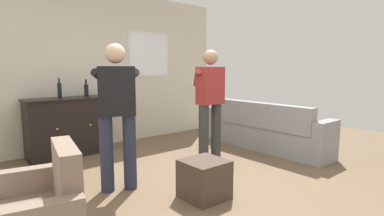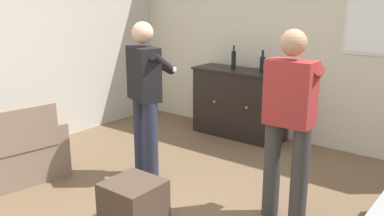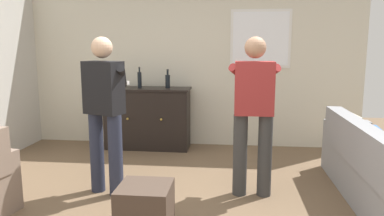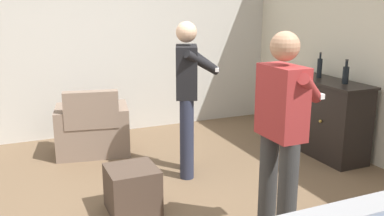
{
  "view_description": "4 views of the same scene",
  "coord_description": "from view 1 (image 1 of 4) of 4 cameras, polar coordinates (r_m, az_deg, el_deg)",
  "views": [
    {
      "loc": [
        -2.22,
        -2.63,
        1.4
      ],
      "look_at": [
        0.1,
        0.13,
        0.93
      ],
      "focal_mm": 28.0,
      "sensor_mm": 36.0,
      "label": 1
    },
    {
      "loc": [
        2.3,
        -2.62,
        1.97
      ],
      "look_at": [
        0.08,
        0.25,
        0.97
      ],
      "focal_mm": 40.0,
      "sensor_mm": 36.0,
      "label": 2
    },
    {
      "loc": [
        0.62,
        -3.28,
        1.6
      ],
      "look_at": [
        0.23,
        0.28,
        0.99
      ],
      "focal_mm": 35.0,
      "sensor_mm": 36.0,
      "label": 3
    },
    {
      "loc": [
        3.42,
        -1.26,
        1.9
      ],
      "look_at": [
        0.09,
        0.19,
        0.98
      ],
      "focal_mm": 40.0,
      "sensor_mm": 36.0,
      "label": 4
    }
  ],
  "objects": [
    {
      "name": "bottle_liquor_amber",
      "position": [
        5.16,
        -23.92,
        3.16
      ],
      "size": [
        0.06,
        0.06,
        0.32
      ],
      "color": "black",
      "rests_on": "sideboard_cabinet"
    },
    {
      "name": "ottoman",
      "position": [
        3.35,
        2.35,
        -13.37
      ],
      "size": [
        0.45,
        0.45,
        0.42
      ],
      "primitive_type": "cube",
      "color": "#47382D",
      "rests_on": "ground"
    },
    {
      "name": "sideboard_cabinet",
      "position": [
        5.25,
        -22.3,
        -3.28
      ],
      "size": [
        1.32,
        0.49,
        0.94
      ],
      "color": "black",
      "rests_on": "ground"
    },
    {
      "name": "wall_back_with_window",
      "position": [
        5.75,
        -17.13,
        7.18
      ],
      "size": [
        5.2,
        0.15,
        2.8
      ],
      "color": "beige",
      "rests_on": "ground"
    },
    {
      "name": "bottle_wine_green",
      "position": [
        5.31,
        -19.5,
        3.29
      ],
      "size": [
        0.07,
        0.07,
        0.29
      ],
      "color": "black",
      "rests_on": "sideboard_cabinet"
    },
    {
      "name": "person_standing_left",
      "position": [
        3.49,
        -14.11,
        -0.39
      ],
      "size": [
        0.52,
        0.52,
        1.68
      ],
      "color": "#282D42",
      "rests_on": "ground"
    },
    {
      "name": "couch",
      "position": [
        5.39,
        13.47,
        -4.14
      ],
      "size": [
        0.57,
        2.34,
        0.84
      ],
      "color": "gray",
      "rests_on": "ground"
    },
    {
      "name": "person_standing_right",
      "position": [
        4.48,
        3.38,
        1.51
      ],
      "size": [
        0.56,
        0.48,
        1.68
      ],
      "color": "#383838",
      "rests_on": "ground"
    },
    {
      "name": "ground",
      "position": [
        3.72,
        0.16,
        -14.67
      ],
      "size": [
        10.4,
        10.4,
        0.0
      ],
      "primitive_type": "plane",
      "color": "brown"
    }
  ]
}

